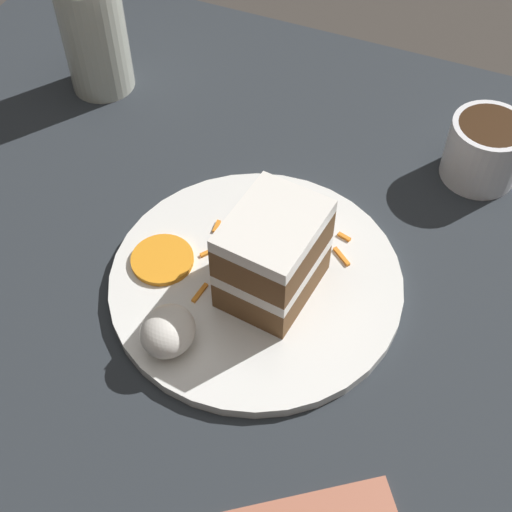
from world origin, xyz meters
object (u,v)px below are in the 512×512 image
plate (256,281)px  orange_garnish (162,260)px  coffee_mug (485,148)px  cream_dollop (168,331)px  drinking_glass (96,43)px  cake_slice (273,255)px

plate → orange_garnish: size_ratio=4.60×
plate → coffee_mug: bearing=-35.0°
plate → cream_dollop: (-0.10, 0.04, 0.02)m
plate → drinking_glass: drinking_glass is taller
drinking_glass → cream_dollop: bearing=-140.8°
coffee_mug → drinking_glass: bearing=92.9°
orange_garnish → coffee_mug: bearing=-45.5°
orange_garnish → coffee_mug: size_ratio=0.76×
plate → cream_dollop: bearing=156.3°
cake_slice → orange_garnish: 0.12m
cake_slice → plate: bearing=-4.7°
plate → cake_slice: (-0.00, -0.02, 0.05)m
coffee_mug → orange_garnish: bearing=134.5°
orange_garnish → drinking_glass: 0.31m
plate → cake_slice: cake_slice is taller
cake_slice → drinking_glass: 0.38m
cake_slice → cream_dollop: bearing=63.7°
cream_dollop → orange_garnish: size_ratio=0.87×
cake_slice → orange_garnish: cake_slice is taller
drinking_glass → orange_garnish: bearing=-138.5°
cream_dollop → plate: bearing=-23.7°
orange_garnish → drinking_glass: bearing=41.5°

